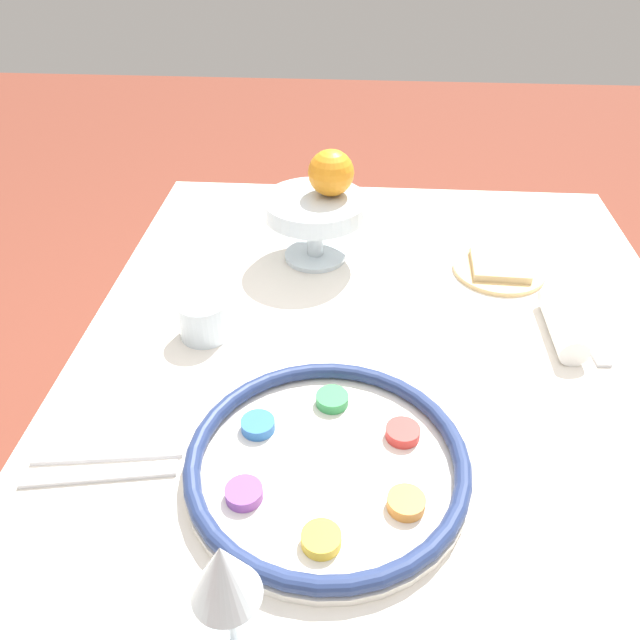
{
  "coord_description": "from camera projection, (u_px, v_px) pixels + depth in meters",
  "views": [
    {
      "loc": [
        -0.66,
        0.05,
        1.32
      ],
      "look_at": [
        0.04,
        0.1,
        0.79
      ],
      "focal_mm": 35.0,
      "sensor_mm": 36.0,
      "label": 1
    }
  ],
  "objects": [
    {
      "name": "orange_fruit",
      "position": [
        331.0,
        173.0,
        1.02
      ],
      "size": [
        0.08,
        0.08,
        0.08
      ],
      "color": "orange",
      "rests_on": "fruit_stand"
    },
    {
      "name": "dining_table",
      "position": [
        373.0,
        526.0,
        1.09
      ],
      "size": [
        1.15,
        0.89,
        0.75
      ],
      "color": "silver",
      "rests_on": "ground_plane"
    },
    {
      "name": "fork_right",
      "position": [
        108.0,
        454.0,
        0.73
      ],
      "size": [
        0.04,
        0.18,
        0.01
      ],
      "color": "silver",
      "rests_on": "dining_table"
    },
    {
      "name": "fork_left",
      "position": [
        99.0,
        474.0,
        0.71
      ],
      "size": [
        0.05,
        0.18,
        0.01
      ],
      "color": "silver",
      "rests_on": "dining_table"
    },
    {
      "name": "wine_glass",
      "position": [
        224.0,
        577.0,
        0.5
      ],
      "size": [
        0.06,
        0.06,
        0.15
      ],
      "color": "silver",
      "rests_on": "dining_table"
    },
    {
      "name": "napkin_roll",
      "position": [
        562.0,
        323.0,
        0.91
      ],
      "size": [
        0.15,
        0.04,
        0.04
      ],
      "color": "white",
      "rests_on": "dining_table"
    },
    {
      "name": "seder_plate",
      "position": [
        327.0,
        463.0,
        0.71
      ],
      "size": [
        0.32,
        0.32,
        0.03
      ],
      "color": "silver",
      "rests_on": "dining_table"
    },
    {
      "name": "fruit_stand",
      "position": [
        315.0,
        213.0,
        1.04
      ],
      "size": [
        0.17,
        0.17,
        0.11
      ],
      "color": "silver",
      "rests_on": "dining_table"
    },
    {
      "name": "bread_plate",
      "position": [
        499.0,
        268.0,
        1.05
      ],
      "size": [
        0.15,
        0.15,
        0.02
      ],
      "color": "tan",
      "rests_on": "dining_table"
    },
    {
      "name": "spoon",
      "position": [
        586.0,
        331.0,
        0.92
      ],
      "size": [
        0.16,
        0.03,
        0.01
      ],
      "color": "silver",
      "rests_on": "dining_table"
    },
    {
      "name": "cup_near",
      "position": [
        204.0,
        318.0,
        0.9
      ],
      "size": [
        0.07,
        0.07,
        0.06
      ],
      "color": "silver",
      "rests_on": "dining_table"
    },
    {
      "name": "ground_plane",
      "position": [
        364.0,
        632.0,
        1.31
      ],
      "size": [
        8.0,
        8.0,
        0.0
      ],
      "primitive_type": "plane",
      "color": "brown"
    }
  ]
}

